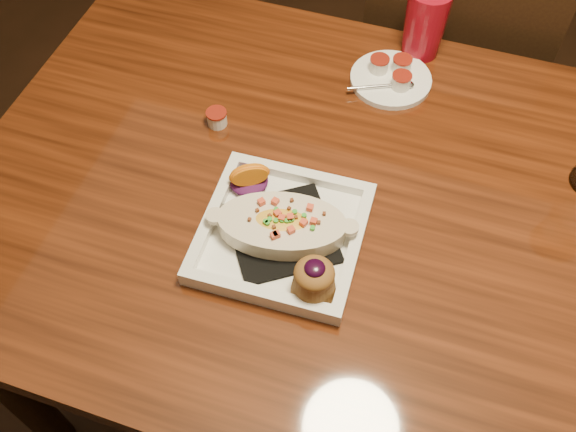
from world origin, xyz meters
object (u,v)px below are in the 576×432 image
(table, at_px, (399,248))
(red_tumbler, at_px, (425,23))
(chair_far, at_px, (447,74))
(saucer, at_px, (391,77))
(plate, at_px, (285,234))

(table, relative_size, red_tumbler, 10.73)
(chair_far, bearing_deg, saucer, 73.50)
(chair_far, relative_size, saucer, 6.03)
(chair_far, relative_size, plate, 3.60)
(table, bearing_deg, red_tumbler, 99.00)
(table, height_order, red_tumbler, red_tumbler)
(plate, xyz_separation_m, saucer, (0.07, 0.41, -0.01))
(table, bearing_deg, plate, -147.10)
(chair_far, distance_m, saucer, 0.43)
(plate, relative_size, red_tumbler, 1.85)
(table, height_order, plate, plate)
(table, xyz_separation_m, saucer, (-0.10, 0.30, 0.11))
(table, height_order, chair_far, chair_far)
(table, distance_m, red_tumbler, 0.44)
(chair_far, bearing_deg, table, 90.00)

